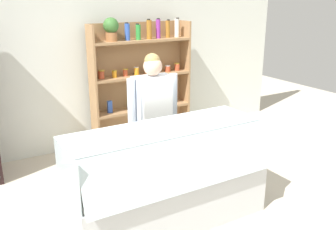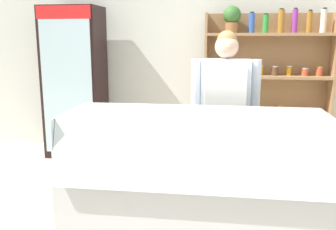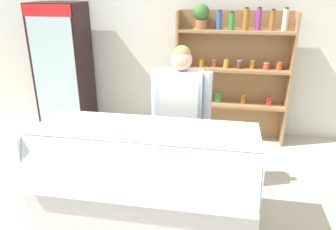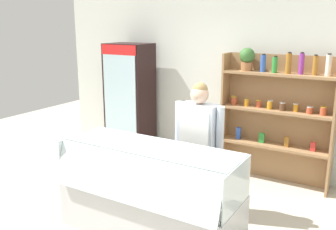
{
  "view_description": "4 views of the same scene",
  "coord_description": "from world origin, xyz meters",
  "px_view_note": "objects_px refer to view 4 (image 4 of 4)",
  "views": [
    {
      "loc": [
        -1.82,
        -2.99,
        2.22
      ],
      "look_at": [
        0.22,
        0.47,
        0.93
      ],
      "focal_mm": 40.0,
      "sensor_mm": 36.0,
      "label": 1
    },
    {
      "loc": [
        0.05,
        -2.83,
        1.57
      ],
      "look_at": [
        -0.41,
        0.5,
        0.86
      ],
      "focal_mm": 40.0,
      "sensor_mm": 36.0,
      "label": 2
    },
    {
      "loc": [
        0.53,
        -2.58,
        2.18
      ],
      "look_at": [
        -0.0,
        0.46,
        0.94
      ],
      "focal_mm": 35.0,
      "sensor_mm": 36.0,
      "label": 3
    },
    {
      "loc": [
        1.97,
        -3.19,
        2.29
      ],
      "look_at": [
        -0.2,
        0.42,
        1.24
      ],
      "focal_mm": 40.0,
      "sensor_mm": 36.0,
      "label": 4
    }
  ],
  "objects_px": {
    "shelving_unit": "(275,109)",
    "deli_display_case": "(150,207)",
    "shop_clerk": "(198,138)",
    "drinks_fridge": "(130,101)"
  },
  "relations": [
    {
      "from": "shelving_unit",
      "to": "shop_clerk",
      "type": "bearing_deg",
      "value": -109.82
    },
    {
      "from": "shelving_unit",
      "to": "shop_clerk",
      "type": "relative_size",
      "value": 1.19
    },
    {
      "from": "shelving_unit",
      "to": "deli_display_case",
      "type": "relative_size",
      "value": 0.97
    },
    {
      "from": "deli_display_case",
      "to": "shop_clerk",
      "type": "relative_size",
      "value": 1.23
    },
    {
      "from": "drinks_fridge",
      "to": "shelving_unit",
      "type": "xyz_separation_m",
      "value": [
        2.44,
        0.16,
        0.11
      ]
    },
    {
      "from": "deli_display_case",
      "to": "shop_clerk",
      "type": "distance_m",
      "value": 0.98
    },
    {
      "from": "drinks_fridge",
      "to": "deli_display_case",
      "type": "distance_m",
      "value": 2.67
    },
    {
      "from": "shelving_unit",
      "to": "shop_clerk",
      "type": "distance_m",
      "value": 1.5
    },
    {
      "from": "drinks_fridge",
      "to": "shop_clerk",
      "type": "height_order",
      "value": "drinks_fridge"
    },
    {
      "from": "drinks_fridge",
      "to": "deli_display_case",
      "type": "height_order",
      "value": "drinks_fridge"
    }
  ]
}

